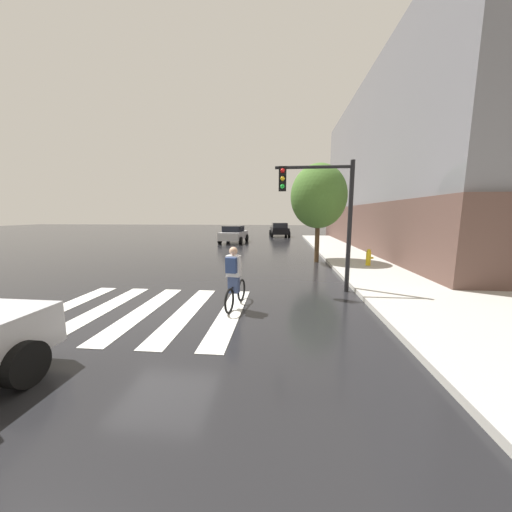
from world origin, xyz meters
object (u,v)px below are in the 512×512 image
Objects in this scene: street_tree_near at (319,196)px; traffic_light_near at (324,204)px; fire_hydrant at (369,257)px; sedan_mid at (234,234)px; cyclist at (234,278)px; sedan_far at (279,229)px.

traffic_light_near is at bearing -95.67° from street_tree_near.
fire_hydrant is 0.15× the size of street_tree_near.
street_tree_near is (0.56, 5.65, 0.60)m from traffic_light_near.
fire_hydrant is at bearing -53.36° from sedan_mid.
sedan_mid is at bearing 110.08° from traffic_light_near.
sedan_mid is 14.07m from fire_hydrant.
sedan_mid is at bearing 99.93° from cyclist.
sedan_far reaches higher than sedan_mid.
sedan_mid is 17.59m from cyclist.
sedan_far is 24.89m from cyclist.
traffic_light_near is at bearing 36.83° from cyclist.
sedan_mid is at bearing -118.39° from sedan_far.
traffic_light_near is (2.59, 1.94, 2.02)m from cyclist.
sedan_mid is 2.66× the size of cyclist.
traffic_light_near is 0.82× the size of street_tree_near.
sedan_far is 0.93× the size of street_tree_near.
sedan_mid is 8.57m from sedan_far.
sedan_mid is 0.95× the size of sedan_far.
street_tree_near is at bearing 84.33° from traffic_light_near.
street_tree_near reaches higher than traffic_light_near.
traffic_light_near is at bearing -124.06° from fire_hydrant.
sedan_mid is 11.84m from street_tree_near.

